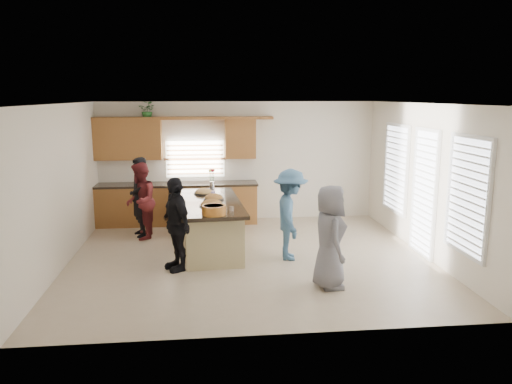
{
  "coord_description": "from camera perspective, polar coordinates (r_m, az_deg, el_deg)",
  "views": [
    {
      "loc": [
        -0.81,
        -8.72,
        2.94
      ],
      "look_at": [
        0.16,
        0.44,
        1.15
      ],
      "focal_mm": 35.0,
      "sensor_mm": 36.0,
      "label": 1
    }
  ],
  "objects": [
    {
      "name": "platter_back",
      "position": [
        10.3,
        -5.99,
        -0.05
      ],
      "size": [
        0.4,
        0.4,
        0.16
      ],
      "color": "black",
      "rests_on": "island"
    },
    {
      "name": "woman_right_front",
      "position": [
        7.76,
        8.42,
        -5.1
      ],
      "size": [
        0.53,
        0.8,
        1.61
      ],
      "primitive_type": "imported",
      "rotation": [
        0.0,
        0.0,
        1.59
      ],
      "color": "slate",
      "rests_on": "ground"
    },
    {
      "name": "woman_right_back",
      "position": [
        9.01,
        3.94,
        -2.59
      ],
      "size": [
        0.72,
        1.13,
        1.65
      ],
      "primitive_type": "imported",
      "rotation": [
        0.0,
        0.0,
        1.47
      ],
      "color": "#395D7C",
      "rests_on": "ground"
    },
    {
      "name": "room_shell",
      "position": [
        8.82,
        -0.76,
        4.23
      ],
      "size": [
        6.52,
        6.02,
        2.81
      ],
      "color": "silver",
      "rests_on": "ground"
    },
    {
      "name": "floor",
      "position": [
        9.24,
        -0.73,
        -7.56
      ],
      "size": [
        6.5,
        6.5,
        0.0
      ],
      "primitive_type": "plane",
      "color": "tan",
      "rests_on": "ground"
    },
    {
      "name": "woman_left_back",
      "position": [
        10.75,
        -13.18,
        -0.57
      ],
      "size": [
        0.59,
        0.72,
        1.68
      ],
      "primitive_type": "imported",
      "rotation": [
        0.0,
        0.0,
        -1.2
      ],
      "color": "black",
      "rests_on": "ground"
    },
    {
      "name": "back_cabinetry",
      "position": [
        11.65,
        -9.21,
        0.83
      ],
      "size": [
        4.08,
        0.66,
        2.46
      ],
      "color": "olive",
      "rests_on": "ground"
    },
    {
      "name": "clear_cup",
      "position": [
        8.69,
        -2.81,
        -1.96
      ],
      "size": [
        0.08,
        0.08,
        0.09
      ],
      "primitive_type": "cylinder",
      "color": "white",
      "rests_on": "island"
    },
    {
      "name": "salad_bowl",
      "position": [
        8.47,
        -4.85,
        -2.01
      ],
      "size": [
        0.41,
        0.41,
        0.16
      ],
      "color": "#C26F23",
      "rests_on": "island"
    },
    {
      "name": "island",
      "position": [
        9.72,
        -5.28,
        -3.89
      ],
      "size": [
        1.32,
        2.77,
        0.95
      ],
      "rotation": [
        0.0,
        0.0,
        0.06
      ],
      "color": "tan",
      "rests_on": "ground"
    },
    {
      "name": "platter_mid",
      "position": [
        9.73,
        -4.87,
        -0.68
      ],
      "size": [
        0.4,
        0.4,
        0.16
      ],
      "color": "black",
      "rests_on": "island"
    },
    {
      "name": "potted_plant",
      "position": [
        11.61,
        -12.27,
        9.09
      ],
      "size": [
        0.44,
        0.41,
        0.41
      ],
      "primitive_type": "imported",
      "rotation": [
        0.0,
        0.0,
        -0.31
      ],
      "color": "#2B6C2B",
      "rests_on": "back_cabinetry"
    },
    {
      "name": "woman_left_front",
      "position": [
        8.55,
        -9.13,
        -3.62
      ],
      "size": [
        0.76,
        1.02,
        1.6
      ],
      "primitive_type": "imported",
      "rotation": [
        0.0,
        0.0,
        -1.12
      ],
      "color": "black",
      "rests_on": "ground"
    },
    {
      "name": "plate_stack",
      "position": [
        10.31,
        -5.29,
        -0.03
      ],
      "size": [
        0.21,
        0.21,
        0.06
      ],
      "primitive_type": "cylinder",
      "color": "#9B80BB",
      "rests_on": "island"
    },
    {
      "name": "flower_vase",
      "position": [
        10.7,
        -5.07,
        1.58
      ],
      "size": [
        0.14,
        0.14,
        0.44
      ],
      "color": "silver",
      "rests_on": "island"
    },
    {
      "name": "woman_left_mid",
      "position": [
        10.55,
        -13.05,
        -1.01
      ],
      "size": [
        0.64,
        0.8,
        1.6
      ],
      "primitive_type": "imported",
      "rotation": [
        0.0,
        0.0,
        -1.52
      ],
      "color": "maroon",
      "rests_on": "ground"
    },
    {
      "name": "right_wall_glazing",
      "position": [
        9.62,
        18.8,
        0.84
      ],
      "size": [
        0.06,
        4.0,
        2.25
      ],
      "color": "white",
      "rests_on": "ground"
    },
    {
      "name": "platter_front",
      "position": [
        9.15,
        -5.08,
        -1.43
      ],
      "size": [
        0.45,
        0.45,
        0.18
      ],
      "color": "black",
      "rests_on": "island"
    }
  ]
}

